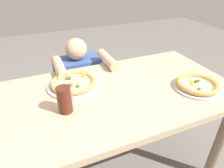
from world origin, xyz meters
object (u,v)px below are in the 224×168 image
Objects in this scene: pizza_far at (73,83)px; drink_cup_colored at (65,100)px; pizza_near at (197,85)px; fork at (131,67)px; diner_seated at (81,93)px.

pizza_far is 0.25m from drink_cup_colored.
pizza_near is 2.00× the size of drink_cup_colored.
pizza_far is 0.45m from fork.
fork is (-0.24, 0.40, -0.02)m from pizza_near.
pizza_far is at bearing -168.45° from fork.
fork is (0.53, 0.31, -0.07)m from drink_cup_colored.
drink_cup_colored is (-0.09, -0.22, 0.05)m from pizza_far.
diner_seated is at bearing 126.54° from pizza_near.
drink_cup_colored is at bearing -149.55° from fork.
pizza_near is 0.47m from fork.
pizza_near is at bearing -59.22° from fork.
drink_cup_colored reaches higher than fork.
fork is 0.58m from diner_seated.
drink_cup_colored reaches higher than pizza_near.
drink_cup_colored is (-0.77, 0.09, 0.05)m from pizza_near.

